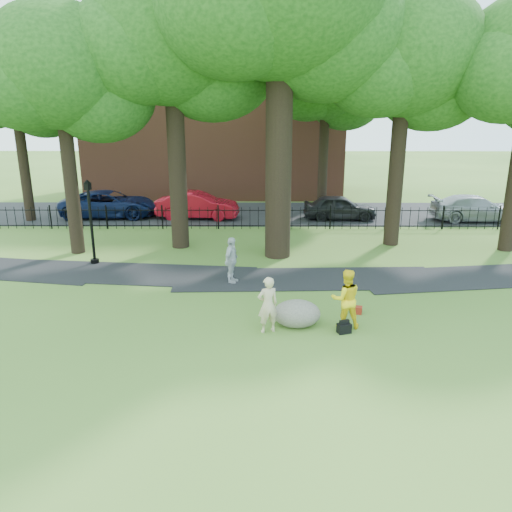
{
  "coord_description": "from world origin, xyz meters",
  "views": [
    {
      "loc": [
        -0.82,
        -14.1,
        6.37
      ],
      "look_at": [
        -0.91,
        2.0,
        1.5
      ],
      "focal_mm": 35.0,
      "sensor_mm": 36.0,
      "label": 1
    }
  ],
  "objects_px": {
    "woman": "(268,305)",
    "red_sedan": "(197,205)",
    "boulder": "(297,312)",
    "lamppost": "(91,223)",
    "big_tree": "(284,3)",
    "man": "(346,299)"
  },
  "relations": [
    {
      "from": "woman",
      "to": "red_sedan",
      "type": "bearing_deg",
      "value": -95.61
    },
    {
      "from": "boulder",
      "to": "lamppost",
      "type": "relative_size",
      "value": 0.4
    },
    {
      "from": "woman",
      "to": "man",
      "type": "relative_size",
      "value": 0.94
    },
    {
      "from": "big_tree",
      "to": "lamppost",
      "type": "bearing_deg",
      "value": -170.82
    },
    {
      "from": "lamppost",
      "to": "red_sedan",
      "type": "relative_size",
      "value": 0.75
    },
    {
      "from": "lamppost",
      "to": "red_sedan",
      "type": "xyz_separation_m",
      "value": [
        3.3,
        8.77,
        -0.95
      ]
    },
    {
      "from": "man",
      "to": "lamppost",
      "type": "height_order",
      "value": "lamppost"
    },
    {
      "from": "woman",
      "to": "boulder",
      "type": "relative_size",
      "value": 1.19
    },
    {
      "from": "big_tree",
      "to": "lamppost",
      "type": "height_order",
      "value": "big_tree"
    },
    {
      "from": "boulder",
      "to": "woman",
      "type": "bearing_deg",
      "value": -151.06
    },
    {
      "from": "big_tree",
      "to": "man",
      "type": "xyz_separation_m",
      "value": [
        1.62,
        -7.47,
        -9.24
      ]
    },
    {
      "from": "big_tree",
      "to": "lamppost",
      "type": "distance_m",
      "value": 11.57
    },
    {
      "from": "lamppost",
      "to": "man",
      "type": "bearing_deg",
      "value": -11.24
    },
    {
      "from": "woman",
      "to": "man",
      "type": "distance_m",
      "value": 2.34
    },
    {
      "from": "man",
      "to": "boulder",
      "type": "bearing_deg",
      "value": -10.13
    },
    {
      "from": "woman",
      "to": "boulder",
      "type": "height_order",
      "value": "woman"
    },
    {
      "from": "woman",
      "to": "red_sedan",
      "type": "height_order",
      "value": "woman"
    },
    {
      "from": "boulder",
      "to": "red_sedan",
      "type": "bearing_deg",
      "value": 107.75
    },
    {
      "from": "boulder",
      "to": "red_sedan",
      "type": "distance_m",
      "value": 15.57
    },
    {
      "from": "big_tree",
      "to": "man",
      "type": "distance_m",
      "value": 11.99
    },
    {
      "from": "woman",
      "to": "red_sedan",
      "type": "xyz_separation_m",
      "value": [
        -3.86,
        15.31,
        -0.07
      ]
    },
    {
      "from": "man",
      "to": "boulder",
      "type": "height_order",
      "value": "man"
    }
  ]
}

